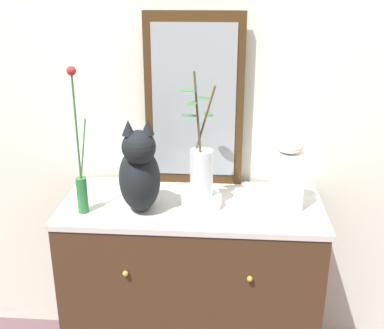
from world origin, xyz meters
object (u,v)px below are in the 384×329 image
object	(u,v)px
vase_slim_green	(81,176)
jar_lidded_porcelain	(288,174)
mirror_leaning	(194,102)
sideboard	(192,290)
bowl_porcelain	(201,201)
vase_glass_clear	(201,169)
cat_sitting	(139,172)

from	to	relation	value
vase_slim_green	jar_lidded_porcelain	distance (m)	0.86
mirror_leaning	vase_slim_green	bearing A→B (deg)	-140.52
sideboard	vase_slim_green	world-z (taller)	vase_slim_green
vase_slim_green	bowl_porcelain	bearing A→B (deg)	10.16
sideboard	bowl_porcelain	xyz separation A→B (m)	(0.04, -0.04, 0.48)
vase_glass_clear	jar_lidded_porcelain	size ratio (longest dim) A/B	1.59
bowl_porcelain	jar_lidded_porcelain	world-z (taller)	jar_lidded_porcelain
cat_sitting	vase_slim_green	world-z (taller)	vase_slim_green
cat_sitting	vase_glass_clear	distance (m)	0.26
vase_glass_clear	jar_lidded_porcelain	bearing A→B (deg)	5.31
sideboard	jar_lidded_porcelain	world-z (taller)	jar_lidded_porcelain
cat_sitting	bowl_porcelain	distance (m)	0.30
vase_slim_green	bowl_porcelain	distance (m)	0.52
bowl_porcelain	jar_lidded_porcelain	distance (m)	0.39
cat_sitting	vase_glass_clear	bearing A→B (deg)	10.53
sideboard	vase_glass_clear	size ratio (longest dim) A/B	2.17
cat_sitting	vase_glass_clear	size ratio (longest dim) A/B	0.83
vase_slim_green	vase_glass_clear	distance (m)	0.50
mirror_leaning	vase_glass_clear	xyz separation A→B (m)	(0.05, -0.27, -0.22)
vase_glass_clear	jar_lidded_porcelain	distance (m)	0.37
vase_slim_green	vase_glass_clear	xyz separation A→B (m)	(0.49, 0.09, 0.01)
vase_glass_clear	sideboard	bearing A→B (deg)	139.00
mirror_leaning	jar_lidded_porcelain	xyz separation A→B (m)	(0.42, -0.24, -0.25)
sideboard	bowl_porcelain	bearing A→B (deg)	-40.80
mirror_leaning	cat_sitting	bearing A→B (deg)	-122.43
cat_sitting	jar_lidded_porcelain	size ratio (longest dim) A/B	1.32
vase_slim_green	vase_glass_clear	size ratio (longest dim) A/B	1.16
jar_lidded_porcelain	bowl_porcelain	bearing A→B (deg)	-174.57
cat_sitting	bowl_porcelain	world-z (taller)	cat_sitting
mirror_leaning	jar_lidded_porcelain	bearing A→B (deg)	-29.99
sideboard	mirror_leaning	xyz separation A→B (m)	(-0.01, 0.24, 0.85)
sideboard	jar_lidded_porcelain	bearing A→B (deg)	-0.34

